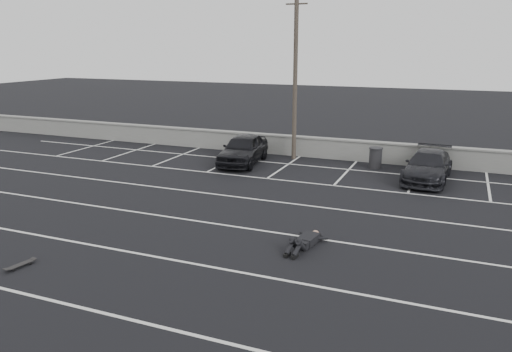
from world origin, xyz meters
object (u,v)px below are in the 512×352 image
at_px(car_right, 428,166).
at_px(skateboard, 20,265).
at_px(person, 308,236).
at_px(utility_pole, 295,78).
at_px(car_left, 243,149).
at_px(trash_bin, 375,158).

height_order(car_right, skateboard, car_right).
xyz_separation_m(person, skateboard, (-6.61, -4.47, -0.18)).
bearing_deg(utility_pole, car_right, -15.02).
distance_m(utility_pole, skateboard, 15.89).
height_order(utility_pole, skateboard, utility_pole).
relative_size(utility_pole, skateboard, 10.94).
relative_size(car_left, trash_bin, 4.27).
bearing_deg(trash_bin, car_right, -28.80).
height_order(utility_pole, trash_bin, utility_pole).
height_order(car_left, utility_pole, utility_pole).
height_order(trash_bin, person, trash_bin).
xyz_separation_m(utility_pole, trash_bin, (4.23, -0.44, -3.62)).
height_order(utility_pole, person, utility_pole).
distance_m(car_right, utility_pole, 7.75).
bearing_deg(utility_pole, skateboard, -100.01).
relative_size(utility_pole, person, 3.17).
xyz_separation_m(car_right, utility_pole, (-6.68, 1.79, 3.49)).
bearing_deg(skateboard, trash_bin, 75.24).
bearing_deg(trash_bin, utility_pole, 173.99).
bearing_deg(car_left, skateboard, -99.32).
distance_m(car_left, person, 10.58).
relative_size(trash_bin, person, 0.39).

